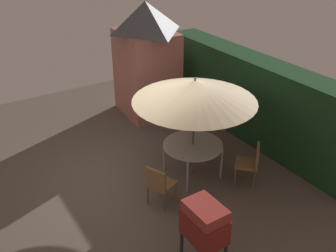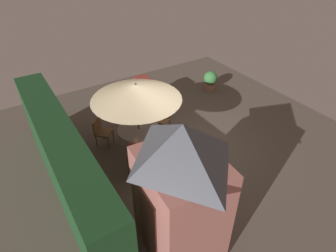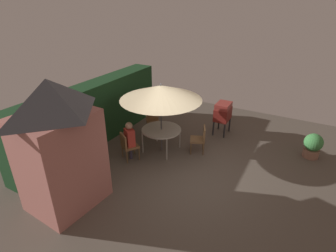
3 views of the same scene
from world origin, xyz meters
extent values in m
plane|color=brown|center=(0.00, 0.00, 0.00)|extent=(11.00, 11.00, 0.00)
cube|color=#193D1E|center=(0.00, 3.50, 1.05)|extent=(6.30, 0.77, 2.09)
cube|color=#B26B60|center=(-2.68, 1.95, 1.19)|extent=(1.74, 1.49, 2.38)
pyramid|color=#4C515B|center=(-2.68, 1.95, 2.77)|extent=(1.84, 1.58, 0.78)
cube|color=brown|center=(-2.63, 2.65, 0.93)|extent=(0.69, 0.08, 1.85)
cylinder|color=#B2ADA3|center=(0.61, 1.18, 0.75)|extent=(1.29, 1.29, 0.04)
cylinder|color=gray|center=(0.16, 0.73, 0.37)|extent=(0.05, 0.05, 0.73)
cylinder|color=gray|center=(1.06, 0.73, 0.37)|extent=(0.05, 0.05, 0.73)
cylinder|color=gray|center=(0.16, 1.63, 0.37)|extent=(0.05, 0.05, 0.73)
cylinder|color=gray|center=(1.06, 1.63, 0.37)|extent=(0.05, 0.05, 0.73)
cylinder|color=#4C4C51|center=(0.61, 1.18, 1.12)|extent=(0.04, 0.04, 2.24)
cone|color=beige|center=(0.61, 1.18, 2.02)|extent=(2.55, 2.55, 0.44)
sphere|color=#4C4C51|center=(0.61, 1.18, 2.27)|extent=(0.06, 0.06, 0.06)
cube|color=maroon|center=(2.76, -0.16, 0.78)|extent=(0.71, 0.51, 0.45)
cube|color=maroon|center=(2.76, -0.16, 1.10)|extent=(0.67, 0.48, 0.20)
cylinder|color=#262628|center=(2.45, -0.37, 0.28)|extent=(0.06, 0.06, 0.55)
cylinder|color=#262628|center=(3.07, -0.37, 0.28)|extent=(0.06, 0.06, 0.55)
cylinder|color=#262628|center=(2.45, 0.05, 0.28)|extent=(0.06, 0.06, 0.55)
cylinder|color=#262628|center=(3.07, 0.05, 0.28)|extent=(0.06, 0.06, 0.55)
cube|color=olive|center=(-0.32, 1.76, 0.45)|extent=(0.63, 0.63, 0.06)
cube|color=olive|center=(-0.50, 1.87, 0.68)|extent=(0.29, 0.42, 0.45)
cylinder|color=brown|center=(-0.39, 2.04, 0.23)|extent=(0.04, 0.04, 0.45)
cylinder|color=brown|center=(-0.60, 1.70, 0.23)|extent=(0.04, 0.04, 0.45)
cylinder|color=brown|center=(-0.05, 1.82, 0.23)|extent=(0.04, 0.04, 0.45)
cylinder|color=brown|center=(-0.26, 1.48, 0.23)|extent=(0.04, 0.04, 0.45)
cube|color=olive|center=(1.07, 0.10, 0.45)|extent=(0.60, 0.60, 0.06)
cube|color=olive|center=(1.16, -0.10, 0.68)|extent=(0.44, 0.23, 0.45)
cylinder|color=brown|center=(0.97, -0.17, 0.23)|extent=(0.04, 0.04, 0.45)
cylinder|color=brown|center=(1.34, -0.01, 0.23)|extent=(0.04, 0.04, 0.45)
cylinder|color=brown|center=(0.81, 0.20, 0.23)|extent=(0.04, 0.04, 0.45)
cylinder|color=brown|center=(1.18, 0.36, 0.23)|extent=(0.04, 0.04, 0.45)
cube|color=olive|center=(1.43, 1.99, 0.45)|extent=(0.65, 0.65, 0.06)
cube|color=olive|center=(1.58, 2.14, 0.68)|extent=(0.36, 0.36, 0.45)
cylinder|color=brown|center=(1.71, 1.99, 0.23)|extent=(0.04, 0.04, 0.45)
cylinder|color=brown|center=(1.43, 2.27, 0.23)|extent=(0.04, 0.04, 0.45)
cylinder|color=brown|center=(1.43, 1.71, 0.23)|extent=(0.04, 0.04, 0.45)
cylinder|color=brown|center=(1.15, 1.99, 0.23)|extent=(0.04, 0.04, 0.45)
cylinder|color=#936651|center=(2.56, -3.22, 0.14)|extent=(0.48, 0.48, 0.28)
sphere|color=#3D8442|center=(2.56, -3.22, 0.52)|extent=(0.57, 0.57, 0.57)
cube|color=#CC3D33|center=(-0.32, 1.76, 0.76)|extent=(0.38, 0.42, 0.55)
sphere|color=tan|center=(-0.32, 1.76, 1.15)|extent=(0.22, 0.22, 0.22)
cylinder|color=#383347|center=(-0.32, 1.76, 0.24)|extent=(0.10, 0.10, 0.48)
camera|label=1|loc=(6.39, -3.17, 5.11)|focal=41.96mm
camera|label=2|loc=(-5.66, 4.12, 5.73)|focal=30.32mm
camera|label=3|loc=(-6.10, -2.80, 4.67)|focal=28.76mm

